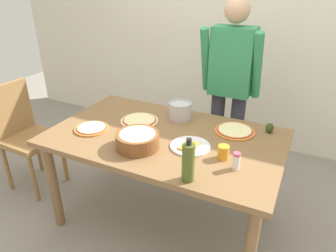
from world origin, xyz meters
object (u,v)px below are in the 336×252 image
(pizza_raw_on_board, at_px, (139,121))
(pizza_cooked_on_tray, at_px, (235,131))
(plate_with_slice, at_px, (190,146))
(olive_oil_bottle, at_px, (188,162))
(dining_table, at_px, (165,147))
(chair_wooden_left, at_px, (24,131))
(popcorn_bowl, at_px, (138,139))
(cup_orange, at_px, (223,152))
(avocado, at_px, (270,128))
(person_cook, at_px, (230,84))
(pizza_second_cooked, at_px, (92,128))
(salt_shaker, at_px, (236,161))
(steel_pot, at_px, (180,110))

(pizza_raw_on_board, bearing_deg, pizza_cooked_on_tray, 12.05)
(plate_with_slice, height_order, olive_oil_bottle, olive_oil_bottle)
(dining_table, height_order, olive_oil_bottle, olive_oil_bottle)
(dining_table, bearing_deg, pizza_raw_on_board, 157.35)
(chair_wooden_left, relative_size, popcorn_bowl, 3.39)
(cup_orange, relative_size, avocado, 1.21)
(person_cook, height_order, chair_wooden_left, person_cook)
(pizza_second_cooked, bearing_deg, cup_orange, 2.37)
(person_cook, bearing_deg, salt_shaker, -71.79)
(person_cook, distance_m, pizza_raw_on_board, 0.84)
(olive_oil_bottle, bearing_deg, steel_pot, 116.88)
(pizza_raw_on_board, height_order, pizza_second_cooked, same)
(avocado, bearing_deg, plate_with_slice, -134.14)
(pizza_raw_on_board, bearing_deg, dining_table, -22.65)
(pizza_raw_on_board, bearing_deg, salt_shaker, -20.20)
(dining_table, height_order, person_cook, person_cook)
(dining_table, height_order, avocado, avocado)
(pizza_raw_on_board, xyz_separation_m, olive_oil_bottle, (0.61, -0.52, 0.10))
(pizza_second_cooked, distance_m, popcorn_bowl, 0.44)
(person_cook, distance_m, popcorn_bowl, 1.04)
(person_cook, relative_size, popcorn_bowl, 5.79)
(popcorn_bowl, bearing_deg, cup_orange, 11.82)
(pizza_cooked_on_tray, distance_m, cup_orange, 0.37)
(popcorn_bowl, bearing_deg, dining_table, 68.78)
(olive_oil_bottle, bearing_deg, person_cook, 95.07)
(olive_oil_bottle, distance_m, cup_orange, 0.32)
(cup_orange, bearing_deg, pizza_raw_on_board, 162.86)
(person_cook, bearing_deg, avocado, -44.13)
(chair_wooden_left, distance_m, plate_with_slice, 1.56)
(olive_oil_bottle, relative_size, steel_pot, 1.48)
(olive_oil_bottle, xyz_separation_m, avocado, (0.30, 0.77, -0.08))
(dining_table, xyz_separation_m, steel_pot, (-0.02, 0.30, 0.16))
(steel_pot, bearing_deg, dining_table, -86.33)
(person_cook, distance_m, olive_oil_bottle, 1.17)
(salt_shaker, bearing_deg, steel_pot, 139.08)
(person_cook, bearing_deg, dining_table, -107.31)
(pizza_raw_on_board, distance_m, popcorn_bowl, 0.38)
(pizza_second_cooked, bearing_deg, steel_pot, 42.39)
(pizza_raw_on_board, xyz_separation_m, cup_orange, (0.72, -0.22, 0.03))
(dining_table, height_order, cup_orange, cup_orange)
(person_cook, relative_size, avocado, 23.14)
(popcorn_bowl, distance_m, steel_pot, 0.53)
(popcorn_bowl, height_order, steel_pot, steel_pot)
(popcorn_bowl, distance_m, cup_orange, 0.55)
(chair_wooden_left, height_order, avocado, chair_wooden_left)
(person_cook, xyz_separation_m, steel_pot, (-0.26, -0.45, -0.11))
(dining_table, distance_m, pizza_cooked_on_tray, 0.51)
(chair_wooden_left, xyz_separation_m, olive_oil_bottle, (1.66, -0.31, 0.33))
(chair_wooden_left, relative_size, avocado, 13.57)
(steel_pot, distance_m, avocado, 0.67)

